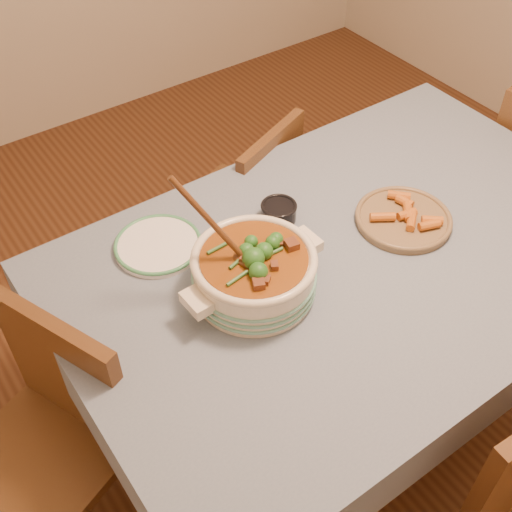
# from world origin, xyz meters

# --- Properties ---
(floor) EXTENTS (4.50, 4.50, 0.00)m
(floor) POSITION_xyz_m (0.00, 0.00, 0.00)
(floor) COLOR #422312
(floor) RESTS_ON ground
(dining_table) EXTENTS (1.68, 1.08, 0.76)m
(dining_table) POSITION_xyz_m (0.00, 0.00, 0.66)
(dining_table) COLOR brown
(dining_table) RESTS_ON floor
(stew_casserole) EXTENTS (0.41, 0.33, 0.39)m
(stew_casserole) POSITION_xyz_m (-0.32, 0.04, 0.84)
(stew_casserole) COLOR beige
(stew_casserole) RESTS_ON dining_table
(white_plate) EXTENTS (0.29, 0.29, 0.02)m
(white_plate) POSITION_xyz_m (-0.45, 0.34, 0.77)
(white_plate) COLOR white
(white_plate) RESTS_ON dining_table
(condiment_bowl) EXTENTS (0.14, 0.14, 0.06)m
(condiment_bowl) POSITION_xyz_m (-0.10, 0.24, 0.79)
(condiment_bowl) COLOR black
(condiment_bowl) RESTS_ON dining_table
(fried_plate) EXTENTS (0.34, 0.34, 0.05)m
(fried_plate) POSITION_xyz_m (0.19, 0.01, 0.78)
(fried_plate) COLOR olive
(fried_plate) RESTS_ON dining_table
(chair_far) EXTENTS (0.48, 0.48, 0.80)m
(chair_far) POSITION_xyz_m (0.07, 0.64, 0.45)
(chair_far) COLOR brown
(chair_far) RESTS_ON floor
(chair_left) EXTENTS (0.52, 0.52, 0.85)m
(chair_left) POSITION_xyz_m (-0.92, 0.14, 0.48)
(chair_left) COLOR brown
(chair_left) RESTS_ON floor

